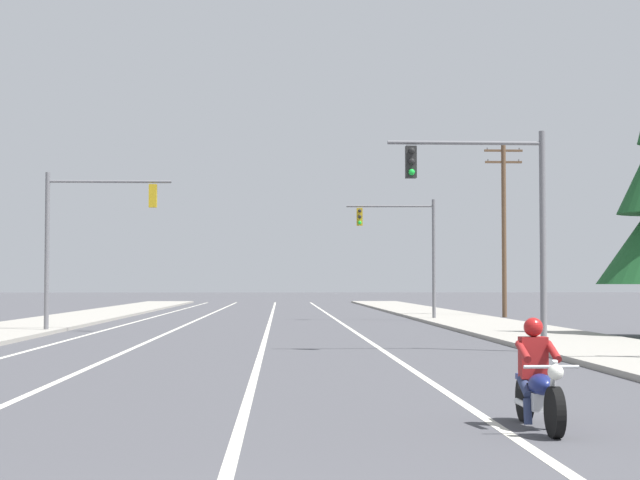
{
  "coord_description": "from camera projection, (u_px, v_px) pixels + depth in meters",
  "views": [
    {
      "loc": [
        0.79,
        -6.51,
        1.93
      ],
      "look_at": [
        1.68,
        16.73,
        2.89
      ],
      "focal_mm": 58.02,
      "sensor_mm": 36.0,
      "label": 1
    }
  ],
  "objects": [
    {
      "name": "lane_stripe_left",
      "position": [
        193.0,
        322.0,
        51.18
      ],
      "size": [
        0.16,
        100.0,
        0.01
      ],
      "primitive_type": "cube",
      "color": "beige",
      "rests_on": "ground"
    },
    {
      "name": "lane_stripe_right",
      "position": [
        339.0,
        321.0,
        51.45
      ],
      "size": [
        0.16,
        100.0,
        0.01
      ],
      "primitive_type": "cube",
      "color": "beige",
      "rests_on": "ground"
    },
    {
      "name": "sidewalk_kerb_right",
      "position": [
        483.0,
        324.0,
        46.7
      ],
      "size": [
        4.4,
        110.0,
        0.14
      ],
      "primitive_type": "cube",
      "color": "#9E998E",
      "rests_on": "ground"
    },
    {
      "name": "traffic_signal_mid_right",
      "position": [
        409.0,
        241.0,
        52.78
      ],
      "size": [
        4.56,
        0.37,
        6.2
      ],
      "color": "slate",
      "rests_on": "ground"
    },
    {
      "name": "motorcycle_with_rider",
      "position": [
        538.0,
        384.0,
        13.64
      ],
      "size": [
        0.7,
        2.19,
        1.46
      ],
      "color": "black",
      "rests_on": "ground"
    },
    {
      "name": "lane_stripe_far_left",
      "position": [
        136.0,
        322.0,
        51.07
      ],
      "size": [
        0.16,
        100.0,
        0.01
      ],
      "primitive_type": "cube",
      "color": "beige",
      "rests_on": "ground"
    },
    {
      "name": "traffic_signal_near_right",
      "position": [
        498.0,
        206.0,
        28.91
      ],
      "size": [
        4.46,
        0.39,
        6.2
      ],
      "color": "slate",
      "rests_on": "ground"
    },
    {
      "name": "traffic_signal_near_left",
      "position": [
        83.0,
        227.0,
        39.89
      ],
      "size": [
        4.85,
        0.37,
        6.2
      ],
      "color": "slate",
      "rests_on": "ground"
    },
    {
      "name": "utility_pole_right_far",
      "position": [
        504.0,
        224.0,
        57.95
      ],
      "size": [
        2.16,
        0.26,
        9.77
      ],
      "color": "brown",
      "rests_on": "ground"
    },
    {
      "name": "sidewalk_kerb_left",
      "position": [
        40.0,
        325.0,
        45.95
      ],
      "size": [
        4.4,
        110.0,
        0.14
      ],
      "primitive_type": "cube",
      "color": "#9E998E",
      "rests_on": "ground"
    },
    {
      "name": "lane_stripe_center",
      "position": [
        270.0,
        322.0,
        51.32
      ],
      "size": [
        0.16,
        100.0,
        0.01
      ],
      "primitive_type": "cube",
      "color": "beige",
      "rests_on": "ground"
    }
  ]
}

